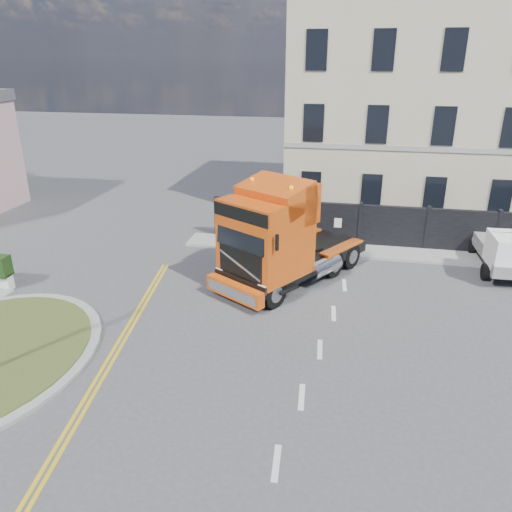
# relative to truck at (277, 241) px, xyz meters

# --- Properties ---
(ground) EXTENTS (120.00, 120.00, 0.00)m
(ground) POSITION_rel_truck_xyz_m (-0.92, -3.89, -1.84)
(ground) COLOR #424244
(ground) RESTS_ON ground
(hoarding_fence) EXTENTS (18.80, 0.25, 2.00)m
(hoarding_fence) POSITION_rel_truck_xyz_m (5.63, 5.11, -0.84)
(hoarding_fence) COLOR black
(hoarding_fence) RESTS_ON ground
(georgian_building) EXTENTS (12.30, 10.30, 12.80)m
(georgian_building) POSITION_rel_truck_xyz_m (5.08, 12.61, 3.93)
(georgian_building) COLOR #C1B59A
(georgian_building) RESTS_ON ground
(pavement_far) EXTENTS (20.00, 1.60, 0.12)m
(pavement_far) POSITION_rel_truck_xyz_m (5.08, 4.21, -1.78)
(pavement_far) COLOR gray
(pavement_far) RESTS_ON ground
(truck) EXTENTS (5.78, 7.18, 4.12)m
(truck) POSITION_rel_truck_xyz_m (0.00, 0.00, 0.00)
(truck) COLOR black
(truck) RESTS_ON ground
(flatbed_pickup) EXTENTS (2.07, 4.67, 1.92)m
(flatbed_pickup) POSITION_rel_truck_xyz_m (9.01, 2.71, -0.81)
(flatbed_pickup) COLOR slate
(flatbed_pickup) RESTS_ON ground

